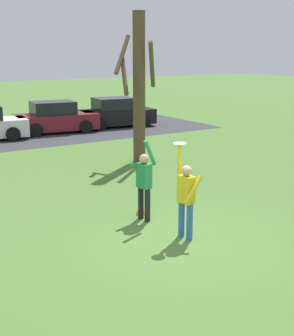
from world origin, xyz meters
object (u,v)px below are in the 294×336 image
(person_defender, at_px, (144,181))
(bare_tree_tall, at_px, (138,86))
(frisbee_disc, at_px, (180,144))
(parked_car_maroon, at_px, (56,118))
(parked_car_black, at_px, (116,113))
(person_catcher, at_px, (186,196))
(field_cone_orange, at_px, (141,208))

(person_defender, distance_m, bare_tree_tall, 6.57)
(frisbee_disc, bearing_deg, parked_car_maroon, 78.41)
(parked_car_black, relative_size, bare_tree_tall, 0.79)
(person_catcher, height_order, frisbee_disc, frisbee_disc)
(parked_car_black, bearing_deg, person_catcher, -106.54)
(person_catcher, height_order, parked_car_black, person_catcher)
(parked_car_black, height_order, bare_tree_tall, bare_tree_tall)
(frisbee_disc, xyz_separation_m, parked_car_maroon, (2.98, 14.55, -1.37))
(parked_car_black, distance_m, field_cone_orange, 14.53)
(frisbee_disc, height_order, parked_car_maroon, frisbee_disc)
(person_defender, xyz_separation_m, field_cone_orange, (0.13, 0.37, -0.82))
(field_cone_orange, bearing_deg, parked_car_maroon, 77.07)
(person_defender, bearing_deg, parked_car_maroon, 161.19)
(parked_car_maroon, xyz_separation_m, field_cone_orange, (-2.97, -12.94, -0.57))
(parked_car_maroon, distance_m, parked_car_black, 3.55)
(person_catcher, height_order, parked_car_maroon, person_catcher)
(bare_tree_tall, bearing_deg, field_cone_orange, -121.37)
(parked_car_maroon, xyz_separation_m, bare_tree_tall, (0.11, -7.88, 2.08))
(person_defender, xyz_separation_m, parked_car_black, (6.65, 13.34, -0.25))
(person_catcher, distance_m, field_cone_orange, 2.00)
(person_defender, relative_size, parked_car_black, 0.47)
(person_defender, height_order, parked_car_black, person_defender)
(person_defender, bearing_deg, parked_car_black, 147.83)
(bare_tree_tall, bearing_deg, parked_car_black, 66.55)
(person_catcher, xyz_separation_m, person_defender, (-0.15, 1.46, -0.00))
(person_catcher, relative_size, person_defender, 1.02)
(person_defender, height_order, field_cone_orange, person_defender)
(frisbee_disc, distance_m, parked_car_black, 16.03)
(person_catcher, bearing_deg, person_defender, -0.00)
(person_catcher, distance_m, bare_tree_tall, 7.76)
(parked_car_maroon, bearing_deg, parked_car_black, 7.75)
(parked_car_maroon, height_order, parked_car_black, same)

